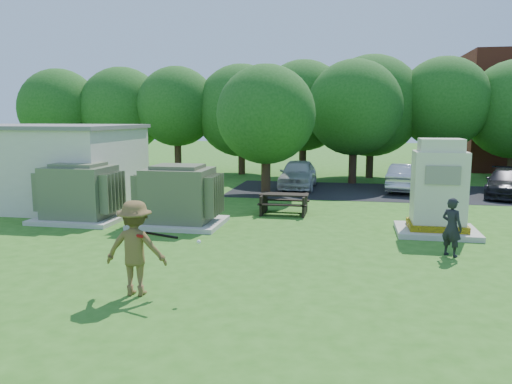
% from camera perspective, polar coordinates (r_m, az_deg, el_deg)
% --- Properties ---
extents(ground, '(120.00, 120.00, 0.00)m').
position_cam_1_polar(ground, '(12.47, -3.59, -8.67)').
color(ground, '#2D6619').
rests_on(ground, ground).
extents(service_building, '(10.00, 5.00, 3.20)m').
position_cam_1_polar(service_building, '(23.33, -26.00, 2.62)').
color(service_building, beige).
rests_on(service_building, ground).
extents(service_building_roof, '(10.20, 5.20, 0.15)m').
position_cam_1_polar(service_building_roof, '(23.24, -26.27, 6.72)').
color(service_building_roof, slate).
rests_on(service_building_roof, service_building).
extents(parking_strip, '(20.00, 6.00, 0.01)m').
position_cam_1_polar(parking_strip, '(25.59, 19.88, -0.16)').
color(parking_strip, '#232326').
rests_on(parking_strip, ground).
extents(transformer_left, '(3.00, 2.40, 2.07)m').
position_cam_1_polar(transformer_left, '(18.84, -19.48, -0.19)').
color(transformer_left, beige).
rests_on(transformer_left, ground).
extents(transformer_right, '(3.00, 2.40, 2.07)m').
position_cam_1_polar(transformer_right, '(17.26, -8.84, -0.56)').
color(transformer_right, beige).
rests_on(transformer_right, ground).
extents(generator_cabinet, '(2.48, 2.03, 3.02)m').
position_cam_1_polar(generator_cabinet, '(16.71, 20.12, -0.08)').
color(generator_cabinet, beige).
rests_on(generator_cabinet, ground).
extents(picnic_table, '(1.83, 1.37, 0.78)m').
position_cam_1_polar(picnic_table, '(19.03, 3.24, -1.08)').
color(picnic_table, black).
rests_on(picnic_table, ground).
extents(batter, '(1.35, 0.85, 2.00)m').
position_cam_1_polar(batter, '(10.73, -13.60, -6.24)').
color(batter, brown).
rests_on(batter, ground).
extents(person_by_generator, '(0.68, 0.67, 1.58)m').
position_cam_1_polar(person_by_generator, '(14.27, 21.47, -3.75)').
color(person_by_generator, black).
rests_on(person_by_generator, ground).
extents(car_white, '(1.79, 4.37, 1.48)m').
position_cam_1_polar(car_white, '(25.85, 4.82, 2.07)').
color(car_white, silver).
rests_on(car_white, ground).
extents(car_silver_a, '(2.35, 4.37, 1.37)m').
position_cam_1_polar(car_silver_a, '(25.89, 16.87, 1.60)').
color(car_silver_a, '#B6B6BB').
rests_on(car_silver_a, ground).
extents(car_dark, '(2.92, 4.67, 1.26)m').
position_cam_1_polar(car_dark, '(25.89, 26.74, 0.93)').
color(car_dark, black).
rests_on(car_dark, ground).
extents(batting_equipment, '(1.31, 0.49, 0.24)m').
position_cam_1_polar(batting_equipment, '(10.39, -10.59, -5.02)').
color(batting_equipment, black).
rests_on(batting_equipment, ground).
extents(tree_row, '(41.30, 13.30, 7.30)m').
position_cam_1_polar(tree_row, '(30.04, 8.76, 9.44)').
color(tree_row, '#47301E').
rests_on(tree_row, ground).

